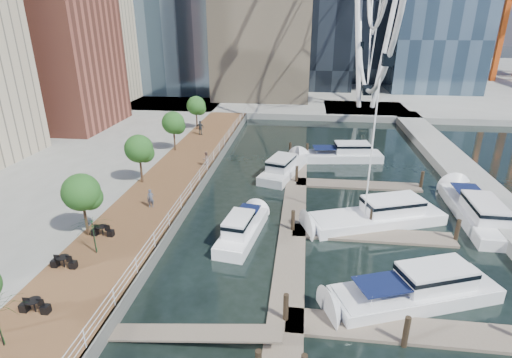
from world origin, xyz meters
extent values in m
plane|color=black|center=(0.00, 0.00, 0.00)|extent=(520.00, 520.00, 0.00)
cube|color=brown|center=(-9.00, 15.00, 0.50)|extent=(6.00, 60.00, 1.00)
cube|color=#595954|center=(-6.00, 15.00, 0.50)|extent=(0.25, 60.00, 1.00)
cube|color=gray|center=(0.00, 102.00, 0.50)|extent=(200.00, 114.00, 1.00)
cube|color=gray|center=(20.00, 20.00, 0.50)|extent=(4.00, 60.00, 1.00)
cube|color=gray|center=(14.00, 52.00, 0.50)|extent=(14.00, 12.00, 1.00)
cube|color=#6D6051|center=(3.00, 10.00, 0.10)|extent=(2.00, 32.00, 0.20)
cube|color=#6D6051|center=(9.00, -2.00, 0.10)|extent=(12.00, 2.00, 0.20)
cube|color=#6D6051|center=(9.00, 8.00, 0.10)|extent=(12.00, 2.00, 0.20)
cube|color=#6D6051|center=(9.00, 18.00, 0.10)|extent=(12.00, 2.00, 0.20)
cube|color=brown|center=(-30.00, 34.00, 11.00)|extent=(12.00, 14.00, 20.00)
cube|color=#BCAD8E|center=(-36.00, 50.00, 15.00)|extent=(14.00, 16.00, 28.00)
cylinder|color=white|center=(11.50, 52.00, 14.00)|extent=(0.80, 0.80, 26.00)
cylinder|color=white|center=(16.50, 52.00, 14.00)|extent=(0.80, 0.80, 26.00)
cylinder|color=#3F2B1C|center=(-11.40, 4.00, 2.20)|extent=(0.20, 0.20, 2.40)
sphere|color=#265B1E|center=(-11.40, 4.00, 4.30)|extent=(2.60, 2.60, 2.60)
cylinder|color=#3F2B1C|center=(-11.40, 14.00, 2.20)|extent=(0.20, 0.20, 2.40)
sphere|color=#265B1E|center=(-11.40, 14.00, 4.30)|extent=(2.60, 2.60, 2.60)
cylinder|color=#3F2B1C|center=(-11.40, 24.00, 2.20)|extent=(0.20, 0.20, 2.40)
sphere|color=#265B1E|center=(-11.40, 24.00, 4.30)|extent=(2.60, 2.60, 2.60)
cylinder|color=#3F2B1C|center=(-11.40, 34.00, 2.20)|extent=(0.20, 0.20, 2.40)
sphere|color=#265B1E|center=(-11.40, 34.00, 4.30)|extent=(2.60, 2.60, 2.60)
imported|color=#444A5B|center=(-8.59, 8.91, 1.77)|extent=(0.62, 0.47, 1.54)
imported|color=gray|center=(-6.52, 19.21, 1.76)|extent=(0.90, 0.94, 1.53)
imported|color=#2E343A|center=(-10.13, 31.05, 1.95)|extent=(1.17, 0.64, 1.90)
imported|color=#0F3918|center=(-9.66, 1.79, 2.22)|extent=(2.92, 2.96, 2.43)
camera|label=1|loc=(3.54, -19.29, 15.22)|focal=28.00mm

